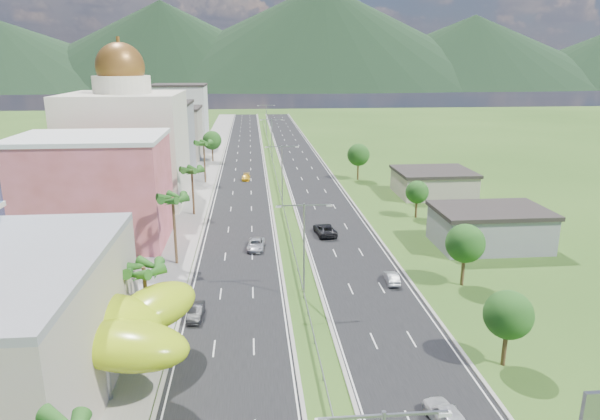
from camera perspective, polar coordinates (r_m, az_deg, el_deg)
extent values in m
plane|color=#2D5119|center=(51.67, 1.54, -14.10)|extent=(500.00, 500.00, 0.00)
cube|color=black|center=(136.94, -6.05, 4.83)|extent=(11.00, 260.00, 0.04)
cube|color=black|center=(137.53, 0.23, 4.97)|extent=(11.00, 260.00, 0.04)
cube|color=gray|center=(137.40, -10.03, 4.73)|extent=(7.00, 260.00, 0.12)
cube|color=gray|center=(119.29, -2.53, 3.58)|extent=(0.08, 216.00, 0.28)
cube|color=gray|center=(220.03, -3.86, 9.08)|extent=(0.10, 0.12, 0.70)
cube|color=gray|center=(24.86, 5.48, -21.16)|extent=(2.88, 0.12, 0.12)
cube|color=gray|center=(25.48, 12.28, -20.45)|extent=(2.88, 0.12, 0.12)
cube|color=silver|center=(25.92, 15.15, -20.24)|extent=(0.60, 0.25, 0.18)
cylinder|color=gray|center=(58.37, 0.43, -4.51)|extent=(0.20, 0.20, 11.00)
cube|color=gray|center=(56.64, -1.01, 0.48)|extent=(2.88, 0.12, 0.12)
cube|color=gray|center=(56.91, 1.88, 0.55)|extent=(2.88, 0.12, 0.12)
cube|color=silver|center=(56.59, -2.31, 0.35)|extent=(0.60, 0.25, 0.18)
cube|color=silver|center=(57.11, 3.15, 0.48)|extent=(0.60, 0.25, 0.18)
cylinder|color=gray|center=(96.78, -1.92, 3.68)|extent=(0.20, 0.20, 11.00)
cube|color=gray|center=(95.74, -2.82, 6.76)|extent=(2.88, 0.12, 0.12)
cube|color=gray|center=(95.91, -1.09, 6.79)|extent=(2.88, 0.12, 0.12)
cube|color=silver|center=(95.72, -3.59, 6.68)|extent=(0.60, 0.25, 0.18)
cube|color=silver|center=(96.02, -0.32, 6.74)|extent=(0.60, 0.25, 0.18)
cylinder|color=gray|center=(141.05, -3.02, 7.47)|extent=(0.20, 0.20, 11.00)
cube|color=gray|center=(140.34, -3.65, 9.60)|extent=(2.88, 0.12, 0.12)
cube|color=gray|center=(140.46, -2.46, 9.63)|extent=(2.88, 0.12, 0.12)
cube|color=silver|center=(140.32, -4.18, 9.55)|extent=(0.60, 0.25, 0.18)
cube|color=silver|center=(140.54, -1.93, 9.59)|extent=(0.60, 0.25, 0.18)
cylinder|color=gray|center=(185.68, -3.60, 9.45)|extent=(0.20, 0.20, 11.00)
cube|color=gray|center=(185.14, -4.08, 11.07)|extent=(2.88, 0.12, 0.12)
cube|color=gray|center=(185.22, -3.18, 11.09)|extent=(2.88, 0.12, 0.12)
cube|color=silver|center=(185.12, -4.49, 11.03)|extent=(0.60, 0.25, 0.18)
cube|color=silver|center=(185.28, -2.77, 11.07)|extent=(0.60, 0.25, 0.18)
cylinder|color=gray|center=(52.07, -26.17, -13.10)|extent=(0.50, 0.50, 4.00)
cylinder|color=gray|center=(45.83, -19.86, -16.44)|extent=(0.50, 0.50, 4.00)
cylinder|color=gray|center=(44.64, -26.07, -18.12)|extent=(0.50, 0.50, 4.00)
cylinder|color=gray|center=(49.58, -16.14, -13.50)|extent=(0.50, 0.50, 4.00)
cube|color=#B74F4B|center=(81.79, -21.13, 1.80)|extent=(20.00, 15.00, 15.00)
cube|color=beige|center=(103.22, -17.93, 6.22)|extent=(20.00, 20.00, 20.00)
cylinder|color=beige|center=(102.10, -18.48, 12.59)|extent=(10.00, 10.00, 3.00)
sphere|color=brown|center=(102.02, -18.63, 14.27)|extent=(8.40, 8.40, 8.40)
cube|color=gray|center=(127.58, -15.06, 7.22)|extent=(16.00, 15.00, 16.00)
cube|color=#AFA090|center=(149.31, -13.65, 7.90)|extent=(16.00, 15.00, 13.00)
cube|color=silver|center=(171.67, -12.64, 9.77)|extent=(16.00, 15.00, 18.00)
cube|color=gray|center=(80.54, 19.55, -1.95)|extent=(15.00, 10.00, 5.00)
cube|color=#AFA090|center=(108.21, 14.01, 2.71)|extent=(14.00, 12.00, 4.40)
cylinder|color=#47301C|center=(52.38, -16.04, -9.70)|extent=(0.36, 0.36, 7.50)
cylinder|color=#47301C|center=(70.51, -13.21, -2.20)|extent=(0.36, 0.36, 9.00)
cylinder|color=#47301C|center=(92.63, -11.35, 1.87)|extent=(0.36, 0.36, 8.00)
cylinder|color=#47301C|center=(116.89, -10.15, 4.99)|extent=(0.36, 0.36, 8.80)
cylinder|color=#47301C|center=(141.77, -9.31, 6.08)|extent=(0.40, 0.40, 4.90)
sphere|color=#25591B|center=(141.29, -9.37, 7.34)|extent=(4.90, 4.90, 4.90)
cylinder|color=#47301C|center=(50.76, 21.03, -13.11)|extent=(0.40, 0.40, 4.20)
sphere|color=#25591B|center=(49.57, 21.34, -10.36)|extent=(4.20, 4.20, 4.20)
cylinder|color=#47301C|center=(65.87, 17.01, -5.82)|extent=(0.40, 0.40, 4.55)
sphere|color=#25591B|center=(64.88, 17.21, -3.42)|extent=(4.55, 4.55, 4.55)
cylinder|color=#47301C|center=(91.97, 12.30, 0.38)|extent=(0.40, 0.40, 3.85)
sphere|color=#25591B|center=(91.36, 12.38, 1.88)|extent=(3.85, 3.85, 3.85)
cylinder|color=#47301C|center=(119.16, 6.21, 4.39)|extent=(0.40, 0.40, 4.90)
sphere|color=#25591B|center=(118.59, 6.25, 5.88)|extent=(4.90, 4.90, 4.90)
imported|color=black|center=(56.95, -11.06, -10.59)|extent=(1.67, 4.25, 1.38)
imported|color=#A2A4AA|center=(75.37, -4.73, -3.67)|extent=(2.75, 5.17, 1.38)
imported|color=gold|center=(118.98, -5.79, 3.50)|extent=(1.91, 4.30, 1.23)
imported|color=silver|center=(42.69, 15.44, -20.45)|extent=(2.66, 5.20, 1.69)
imported|color=#A3A6AA|center=(65.04, 9.77, -7.13)|extent=(1.62, 3.98, 1.29)
imported|color=black|center=(81.26, 2.67, -2.09)|extent=(3.31, 6.15, 1.64)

